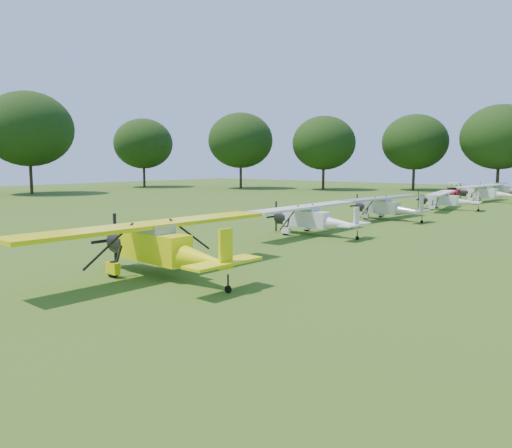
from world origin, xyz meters
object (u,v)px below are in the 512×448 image
(aircraft_2, at_px, (163,243))
(golf_cart, at_px, (453,191))
(aircraft_7, at_px, (501,188))
(aircraft_6, at_px, (486,191))
(aircraft_4, at_px, (387,206))
(aircraft_3, at_px, (313,217))
(aircraft_5, at_px, (447,199))

(aircraft_2, xyz_separation_m, golf_cart, (-7.67, 58.86, -0.80))
(aircraft_2, xyz_separation_m, aircraft_7, (-1.77, 59.93, -0.30))
(aircraft_2, xyz_separation_m, aircraft_6, (-0.53, 48.15, -0.16))
(aircraft_7, bearing_deg, aircraft_6, -88.29)
(golf_cart, bearing_deg, aircraft_6, -40.00)
(aircraft_7, distance_m, golf_cart, 6.02)
(aircraft_2, bearing_deg, golf_cart, 99.82)
(aircraft_4, xyz_separation_m, golf_cart, (-5.96, 34.57, -0.57))
(golf_cart, bearing_deg, aircraft_4, -63.91)
(aircraft_2, height_order, aircraft_4, aircraft_2)
(aircraft_7, height_order, golf_cart, aircraft_7)
(aircraft_6, bearing_deg, aircraft_2, -83.35)
(aircraft_2, height_order, aircraft_6, aircraft_2)
(aircraft_3, height_order, aircraft_4, aircraft_3)
(aircraft_5, height_order, aircraft_6, aircraft_6)
(aircraft_4, height_order, aircraft_7, aircraft_4)
(aircraft_5, bearing_deg, aircraft_3, -101.57)
(aircraft_7, bearing_deg, golf_cart, -174.03)
(aircraft_4, height_order, aircraft_6, aircraft_6)
(aircraft_4, bearing_deg, aircraft_6, 93.63)
(aircraft_6, xyz_separation_m, aircraft_7, (-1.24, 11.78, -0.14))
(aircraft_3, xyz_separation_m, aircraft_4, (-0.03, 10.77, -0.03))
(aircraft_2, height_order, aircraft_7, aircraft_2)
(aircraft_5, xyz_separation_m, golf_cart, (-6.81, 23.09, -0.50))
(aircraft_4, relative_size, golf_cart, 4.47)
(aircraft_2, height_order, aircraft_3, aircraft_2)
(aircraft_2, bearing_deg, aircraft_6, 93.03)
(aircraft_6, relative_size, aircraft_7, 1.14)
(aircraft_3, height_order, aircraft_5, aircraft_3)
(aircraft_6, relative_size, golf_cart, 4.77)
(aircraft_3, xyz_separation_m, aircraft_5, (0.82, 22.25, -0.10))
(golf_cart, bearing_deg, aircraft_5, -57.27)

